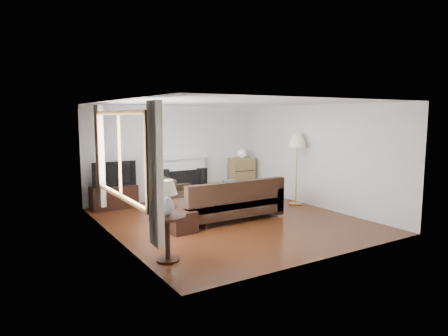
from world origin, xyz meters
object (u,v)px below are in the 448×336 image
sectional_sofa (228,201)px  coffee_table (204,198)px  bookshelf (242,175)px  floor_lamp (296,170)px  side_table (168,238)px  tv_stand (114,197)px

sectional_sofa → coffee_table: sectional_sofa is taller
bookshelf → floor_lamp: (0.23, -2.11, 0.38)m
floor_lamp → side_table: bearing=-155.8°
side_table → tv_stand: bearing=85.2°
sectional_sofa → floor_lamp: bearing=8.6°
bookshelf → floor_lamp: size_ratio=0.57×
sectional_sofa → side_table: sectional_sofa is taller
side_table → bookshelf: bearing=44.5°
coffee_table → floor_lamp: floor_lamp is taller
bookshelf → side_table: (-4.13, -4.06, -0.15)m
sectional_sofa → side_table: bearing=-142.7°
tv_stand → sectional_sofa: sectional_sofa is taller
bookshelf → coffee_table: size_ratio=0.86×
sectional_sofa → coffee_table: 1.30m
sectional_sofa → side_table: 2.67m
sectional_sofa → floor_lamp: 2.31m
tv_stand → side_table: bearing=-94.8°
bookshelf → sectional_sofa: (-2.00, -2.44, -0.09)m
sectional_sofa → bookshelf: bearing=50.6°
coffee_table → tv_stand: bearing=148.7°
bookshelf → tv_stand: bearing=-179.2°
coffee_table → side_table: bearing=-128.8°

